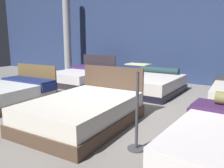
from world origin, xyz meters
name	(u,v)px	position (x,y,z in m)	size (l,w,h in m)	color
ground_plane	(116,109)	(0.00, 0.00, -0.01)	(18.00, 18.00, 0.02)	gray
showroom_back_wall	(174,30)	(0.00, 3.72, 1.75)	(18.00, 0.06, 3.50)	navy
bed_0	(3,95)	(-2.36, -1.05, 0.22)	(1.56, 2.19, 0.81)	brown
bed_1	(83,112)	(0.00, -1.08, 0.24)	(1.52, 2.13, 0.91)	brown
bed_3	(83,76)	(-2.41, 1.88, 0.24)	(1.58, 2.10, 0.89)	#302A2E
bed_4	(148,84)	(-0.05, 1.82, 0.23)	(1.70, 2.00, 0.63)	black
price_sign	(137,117)	(1.18, -1.41, 0.45)	(0.28, 0.24, 1.16)	#3F3F44
support_pillar	(67,31)	(-4.06, 2.95, 1.75)	(0.29, 0.29, 3.50)	#99999E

